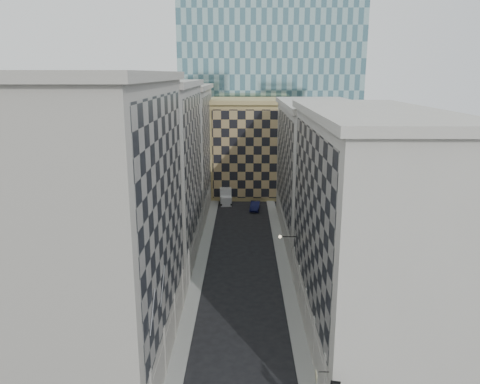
{
  "coord_description": "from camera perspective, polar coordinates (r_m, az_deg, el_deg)",
  "views": [
    {
      "loc": [
        0.23,
        -24.38,
        23.53
      ],
      "look_at": [
        -0.12,
        15.73,
        13.34
      ],
      "focal_mm": 35.0,
      "sensor_mm": 36.0,
      "label": 1
    }
  ],
  "objects": [
    {
      "name": "sidewalk_west",
      "position": [
        59.48,
        -4.89,
        -9.03
      ],
      "size": [
        1.5,
        100.0,
        0.15
      ],
      "primitive_type": "cube",
      "color": "#969791",
      "rests_on": "ground"
    },
    {
      "name": "sidewalk_east",
      "position": [
        59.44,
        5.37,
        -9.06
      ],
      "size": [
        1.5,
        100.0,
        0.15
      ],
      "primitive_type": "cube",
      "color": "#969791",
      "rests_on": "ground"
    },
    {
      "name": "bldg_left_a",
      "position": [
        38.89,
        -16.16,
        -3.85
      ],
      "size": [
        10.8,
        22.8,
        23.7
      ],
      "color": "#A49F93",
      "rests_on": "ground"
    },
    {
      "name": "bldg_left_b",
      "position": [
        59.71,
        -10.25,
        2.22
      ],
      "size": [
        10.8,
        22.8,
        22.7
      ],
      "color": "gray",
      "rests_on": "ground"
    },
    {
      "name": "bldg_left_c",
      "position": [
        81.16,
        -7.41,
        5.12
      ],
      "size": [
        10.8,
        22.8,
        21.7
      ],
      "color": "#A49F93",
      "rests_on": "ground"
    },
    {
      "name": "bldg_right_a",
      "position": [
        42.88,
        14.89,
        -4.19
      ],
      "size": [
        10.8,
        26.8,
        20.7
      ],
      "color": "#B7B3A7",
      "rests_on": "ground"
    },
    {
      "name": "bldg_right_b",
      "position": [
        68.61,
        9.43,
        2.55
      ],
      "size": [
        10.8,
        28.8,
        19.7
      ],
      "color": "#B7B3A7",
      "rests_on": "ground"
    },
    {
      "name": "tan_block",
      "position": [
        93.37,
        1.58,
        5.56
      ],
      "size": [
        16.8,
        14.8,
        18.8
      ],
      "color": "tan",
      "rests_on": "ground"
    },
    {
      "name": "church_tower",
      "position": [
        106.44,
        0.39,
        16.09
      ],
      "size": [
        7.2,
        7.2,
        51.5
      ],
      "color": "#2E2924",
      "rests_on": "ground"
    },
    {
      "name": "flagpoles_left",
      "position": [
        34.67,
        -9.98,
        -12.6
      ],
      "size": [
        0.1,
        6.33,
        2.33
      ],
      "color": "gray",
      "rests_on": "ground"
    },
    {
      "name": "bracket_lamp",
      "position": [
        51.56,
        5.11,
        -5.45
      ],
      "size": [
        1.98,
        0.36,
        0.36
      ],
      "color": "black",
      "rests_on": "ground"
    },
    {
      "name": "box_truck",
      "position": [
        87.34,
        -1.76,
        -0.55
      ],
      "size": [
        2.48,
        5.31,
        2.84
      ],
      "rotation": [
        0.0,
        0.0,
        0.07
      ],
      "color": "silver",
      "rests_on": "ground"
    },
    {
      "name": "dark_car",
      "position": [
        82.9,
        1.85,
        -1.71
      ],
      "size": [
        2.05,
        4.69,
        1.5
      ],
      "primitive_type": "imported",
      "rotation": [
        0.0,
        0.0,
        -0.1
      ],
      "color": "#0E1134",
      "rests_on": "ground"
    },
    {
      "name": "shop_sign",
      "position": [
        34.09,
        9.38,
        -21.25
      ],
      "size": [
        0.87,
        0.62,
        0.69
      ],
      "rotation": [
        0.0,
        0.0,
        -0.02
      ],
      "color": "black",
      "rests_on": "ground"
    }
  ]
}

